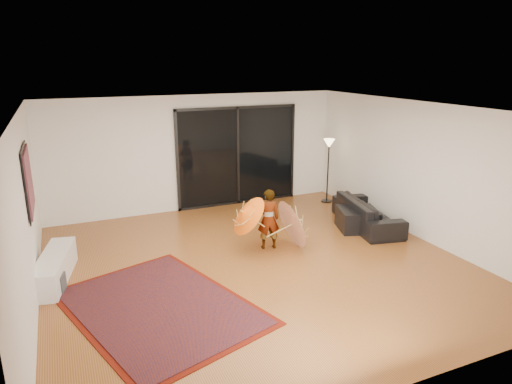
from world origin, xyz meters
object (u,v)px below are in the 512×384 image
ottoman (357,219)px  child (268,219)px  media_console (55,268)px  sofa (367,213)px

ottoman → child: child is taller
ottoman → child: bearing=-176.0°
media_console → sofa: (6.20, 0.06, 0.08)m
media_console → sofa: 6.20m
media_console → sofa: sofa is taller
media_console → sofa: bearing=13.4°
sofa → media_console: bearing=101.9°
media_console → ottoman: ottoman is taller
sofa → ottoman: 0.33m
sofa → ottoman: bearing=117.1°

